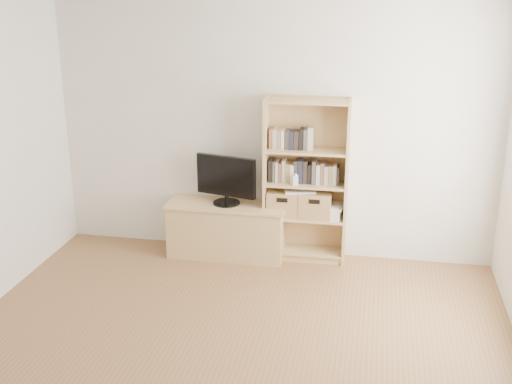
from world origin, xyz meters
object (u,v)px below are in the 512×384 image
(bookshelf, at_px, (306,181))
(laptop, at_px, (300,190))
(tv_stand, at_px, (227,230))
(basket_right, at_px, (315,204))
(basket_left, at_px, (283,203))
(television, at_px, (226,180))
(baby_monitor, at_px, (296,180))

(bookshelf, relative_size, laptop, 5.47)
(tv_stand, bearing_deg, basket_right, 3.76)
(basket_left, bearing_deg, laptop, -3.27)
(tv_stand, relative_size, laptop, 3.88)
(television, height_order, baby_monitor, television)
(television, relative_size, basket_right, 1.99)
(baby_monitor, relative_size, laptop, 0.32)
(basket_left, relative_size, basket_right, 0.99)
(basket_right, bearing_deg, laptop, -177.64)
(basket_right, distance_m, laptop, 0.21)
(television, distance_m, baby_monitor, 0.71)
(basket_left, distance_m, laptop, 0.22)
(basket_right, relative_size, laptop, 1.06)
(tv_stand, relative_size, baby_monitor, 12.21)
(bookshelf, height_order, basket_left, bookshelf)
(baby_monitor, height_order, basket_right, baby_monitor)
(television, bearing_deg, bookshelf, 18.79)
(tv_stand, relative_size, basket_right, 3.67)
(laptop, bearing_deg, basket_right, -9.97)
(basket_right, height_order, laptop, laptop)
(tv_stand, xyz_separation_m, television, (0.00, 0.00, 0.55))
(bookshelf, relative_size, basket_right, 5.18)
(baby_monitor, relative_size, basket_left, 0.30)
(television, relative_size, laptop, 2.10)
(basket_left, xyz_separation_m, laptop, (0.16, -0.00, 0.14))
(bookshelf, height_order, basket_right, bookshelf)
(bookshelf, relative_size, basket_left, 5.25)
(laptop, bearing_deg, baby_monitor, -124.09)
(bookshelf, distance_m, baby_monitor, 0.14)
(tv_stand, bearing_deg, basket_left, 5.65)
(bookshelf, xyz_separation_m, basket_right, (0.10, -0.00, -0.24))
(bookshelf, xyz_separation_m, laptop, (-0.06, -0.01, -0.10))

